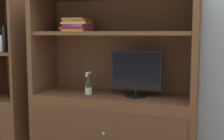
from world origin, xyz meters
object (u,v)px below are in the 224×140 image
tv_monitor (136,73)px  upright_book_row (3,41)px  potted_plant (88,88)px  magazine_stack (78,25)px  bookshelf_tall (10,94)px  media_console (114,105)px

tv_monitor → upright_book_row: 1.53m
tv_monitor → potted_plant: size_ratio=2.13×
magazine_stack → bookshelf_tall: size_ratio=0.21×
bookshelf_tall → upright_book_row: size_ratio=5.78×
magazine_stack → potted_plant: bearing=-25.3°
upright_book_row → bookshelf_tall: bearing=12.9°
magazine_stack → upright_book_row: magazine_stack is taller
bookshelf_tall → tv_monitor: bearing=-1.4°
media_console → upright_book_row: 1.41m
media_console → potted_plant: media_console is taller
media_console → magazine_stack: bearing=-178.9°
media_console → potted_plant: bearing=-164.0°
potted_plant → upright_book_row: 1.12m
media_console → potted_plant: 0.30m
tv_monitor → magazine_stack: 0.76m
magazine_stack → upright_book_row: bearing=-180.0°
potted_plant → media_console: bearing=16.0°
tv_monitor → potted_plant: tv_monitor is taller
media_console → magazine_stack: 0.87m
tv_monitor → magazine_stack: (-0.60, 0.02, 0.45)m
bookshelf_tall → upright_book_row: bearing=-167.1°
tv_monitor → bookshelf_tall: (-1.45, 0.04, -0.30)m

